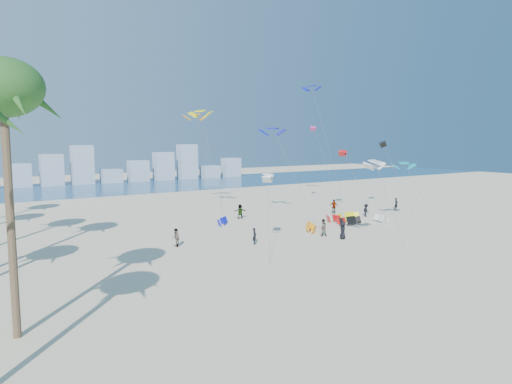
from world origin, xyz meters
TOP-DOWN VIEW (x-y plane):
  - ground at (0.00, 0.00)m, footprint 220.00×220.00m
  - ocean at (0.00, 72.00)m, footprint 220.00×220.00m
  - kitesurfer_near at (0.77, 12.84)m, footprint 0.63×0.68m
  - kitesurfer_mid at (8.60, 12.13)m, footprint 1.08×1.02m
  - kitesurfers_far at (11.49, 19.50)m, footprint 35.42×16.53m
  - grounded_kites at (13.40, 16.37)m, footprint 18.25×11.52m
  - flying_kites at (14.33, 24.69)m, footprint 31.21×34.04m
  - distant_skyline at (-1.19, 82.00)m, footprint 85.00×3.00m

SIDE VIEW (x-z plane):
  - ground at x=0.00m, z-range 0.00..0.00m
  - ocean at x=0.00m, z-range 0.01..0.01m
  - grounded_kites at x=13.40m, z-range -0.04..0.97m
  - kitesurfer_near at x=0.77m, z-range 0.00..1.57m
  - kitesurfers_far at x=11.49m, z-range -0.07..1.83m
  - kitesurfer_mid at x=8.60m, z-range 0.00..1.76m
  - distant_skyline at x=-1.19m, z-range -1.11..7.29m
  - flying_kites at x=14.33m, z-range 1.81..20.41m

